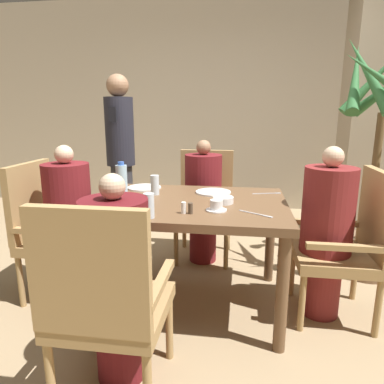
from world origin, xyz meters
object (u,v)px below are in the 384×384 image
chair_right_side (350,242)px  diner_in_right_chair (326,232)px  diner_in_far_chair (203,201)px  potted_palm (374,186)px  diner_in_left_chair (70,221)px  teacup_with_saucer (216,206)px  plate_main_right (213,192)px  bowl_small (223,200)px  diner_in_near_chair (117,278)px  standing_host (121,154)px  chair_near_corner (106,299)px  plate_main_left (144,188)px  chair_far_side (205,201)px  chair_left_side (51,227)px  glass_tall_mid (149,206)px  water_bottle (122,179)px  glass_tall_near (155,185)px

chair_right_side → diner_in_right_chair: bearing=180.0°
diner_in_far_chair → potted_palm: bearing=-1.6°
diner_in_left_chair → teacup_with_saucer: 1.10m
plate_main_right → bowl_small: bearing=-72.4°
diner_in_near_chair → standing_host: size_ratio=0.62×
chair_near_corner → plate_main_left: size_ratio=3.80×
diner_in_near_chair → diner_in_far_chair: bearing=80.3°
chair_right_side → potted_palm: size_ratio=0.52×
chair_far_side → diner_in_near_chair: bearing=-98.8°
chair_far_side → chair_near_corner: 1.77m
chair_near_corner → standing_host: (-0.65, 2.05, 0.39)m
chair_left_side → potted_palm: bearing=16.1°
diner_in_far_chair → diner_in_right_chair: bearing=-39.9°
chair_near_corner → plate_main_right: size_ratio=3.80×
chair_left_side → standing_host: (0.12, 1.18, 0.39)m
diner_in_right_chair → plate_main_left: 1.34m
potted_palm → glass_tall_mid: size_ratio=13.52×
chair_left_side → potted_palm: potted_palm is taller
diner_in_left_chair → diner_in_right_chair: 1.75m
water_bottle → glass_tall_mid: size_ratio=1.68×
chair_far_side → glass_tall_mid: bearing=-97.8°
plate_main_right → glass_tall_near: bearing=-165.1°
plate_main_left → chair_left_side: bearing=-151.2°
diner_in_far_chair → plate_main_right: size_ratio=4.25×
chair_right_side → water_bottle: (-1.53, 0.11, 0.34)m
chair_far_side → chair_left_side: bearing=-139.3°
chair_left_side → chair_far_side: 1.35m
bowl_small → diner_in_far_chair: bearing=105.9°
chair_near_corner → diner_in_near_chair: 0.15m
bowl_small → chair_near_corner: bearing=-118.4°
diner_in_near_chair → glass_tall_mid: 0.44m
plate_main_right → diner_in_left_chair: bearing=-165.8°
diner_in_right_chair → plate_main_right: size_ratio=4.37×
chair_right_side → diner_in_near_chair: diner_in_near_chair is taller
bowl_small → diner_in_near_chair: bearing=-123.2°
teacup_with_saucer → bowl_small: teacup_with_saucer is taller
diner_in_left_chair → water_bottle: size_ratio=4.69×
plate_main_left → diner_in_right_chair: bearing=-14.5°
standing_host → glass_tall_mid: 1.74m
glass_tall_near → teacup_with_saucer: bearing=-37.0°
bowl_small → water_bottle: 0.74m
chair_right_side → water_bottle: bearing=175.8°
diner_in_left_chair → diner_in_far_chair: (0.87, 0.73, -0.01)m
standing_host → plate_main_left: (0.49, -0.84, -0.16)m
diner_in_right_chair → diner_in_far_chair: bearing=140.1°
chair_far_side → potted_palm: 1.41m
chair_right_side → standing_host: size_ratio=0.58×
chair_right_side → glass_tall_near: (-1.30, 0.14, 0.30)m
chair_far_side → diner_in_left_chair: bearing=-134.8°
diner_in_far_chair → potted_palm: (1.38, -0.04, 0.18)m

